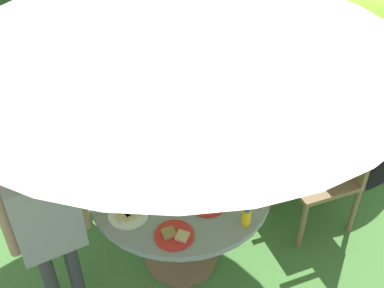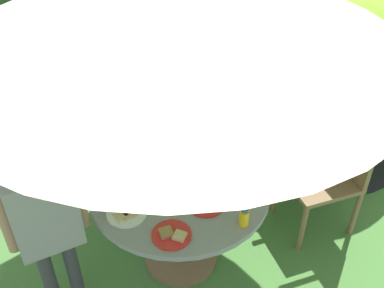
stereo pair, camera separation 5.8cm
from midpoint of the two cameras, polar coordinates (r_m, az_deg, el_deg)
name	(u,v)px [view 1 (the left image)]	position (r m, az deg, el deg)	size (l,w,h in m)	color
ground_plane	(182,258)	(3.47, -1.79, -14.04)	(10.00, 10.00, 0.02)	#477A38
garden_table	(180,201)	(3.04, -2.00, -7.13)	(1.16, 1.16, 0.72)	brown
patio_umbrella	(176,14)	(2.33, -2.69, 15.79)	(2.40, 2.40, 2.01)	#B7AD8C
wooden_chair	(332,162)	(3.50, 16.59, -2.11)	(0.67, 0.67, 1.04)	brown
dome_tent	(324,61)	(4.28, 15.69, 9.86)	(2.04, 2.04, 1.65)	#8CC633
potted_plant	(80,108)	(4.26, -14.18, 4.31)	(0.57, 0.57, 0.77)	brown
child_in_white_shirt	(221,96)	(3.46, 3.20, 6.03)	(0.24, 0.48, 1.42)	brown
child_in_pink_shirt	(100,117)	(3.36, -11.90, 3.27)	(0.42, 0.31, 1.35)	#3F3F47
child_in_grey_shirt	(45,213)	(2.66, -18.39, -8.17)	(0.38, 0.40, 1.39)	#3F3F47
snack_bowl	(179,159)	(3.07, -2.20, -1.88)	(0.17, 0.17, 0.08)	#66B259
plate_mid_left	(207,203)	(2.80, 1.33, -7.38)	(0.23, 0.23, 0.03)	red
plate_center_front	(128,214)	(2.76, -8.53, -8.56)	(0.24, 0.24, 0.03)	white
plate_center_back	(174,235)	(2.63, -2.86, -11.24)	(0.23, 0.23, 0.03)	red
plate_front_edge	(138,171)	(3.04, -7.22, -3.37)	(0.25, 0.25, 0.03)	#338CD8
juice_bottle_near_left	(210,169)	(2.96, 1.73, -3.17)	(0.04, 0.04, 0.11)	yellow
juice_bottle_near_right	(246,216)	(2.67, 6.13, -8.93)	(0.06, 0.06, 0.13)	yellow
juice_bottle_far_left	(219,161)	(3.03, 2.86, -2.19)	(0.04, 0.04, 0.11)	yellow
juice_bottle_far_right	(150,192)	(2.81, -5.78, -6.02)	(0.05, 0.05, 0.12)	yellow
juice_bottle_mid_right	(127,184)	(2.88, -8.65, -4.95)	(0.05, 0.05, 0.13)	yellow
cup_near	(201,178)	(2.94, 0.54, -4.25)	(0.06, 0.06, 0.06)	#E04C47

